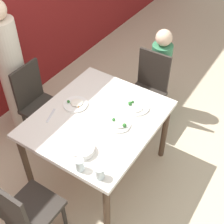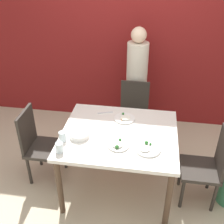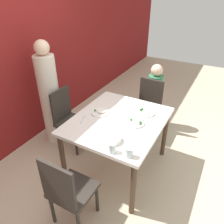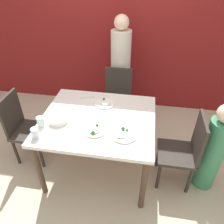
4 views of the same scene
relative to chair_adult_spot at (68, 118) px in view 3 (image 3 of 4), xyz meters
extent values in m
plane|color=beige|center=(-0.08, -0.86, -0.48)|extent=(10.00, 10.00, 0.00)
cube|color=maroon|center=(-0.08, 0.68, 0.87)|extent=(10.00, 0.06, 2.70)
cube|color=silver|center=(-0.08, -0.86, 0.27)|extent=(1.20, 1.04, 0.04)
cylinder|color=#4C3828|center=(-0.62, -1.32, -0.12)|extent=(0.06, 0.06, 0.73)
cylinder|color=#4C3828|center=(0.46, -1.32, -0.12)|extent=(0.06, 0.06, 0.73)
cylinder|color=#4C3828|center=(-0.62, -0.40, -0.12)|extent=(0.06, 0.06, 0.73)
cylinder|color=#4C3828|center=(0.46, -0.40, -0.12)|extent=(0.06, 0.06, 0.73)
cube|color=#2D2823|center=(0.00, -0.07, -0.07)|extent=(0.40, 0.40, 0.04)
cube|color=#2D2823|center=(0.00, 0.11, 0.19)|extent=(0.38, 0.03, 0.47)
cylinder|color=#2D2823|center=(-0.17, -0.24, -0.29)|extent=(0.04, 0.04, 0.40)
cylinder|color=#2D2823|center=(0.17, -0.24, -0.29)|extent=(0.04, 0.04, 0.40)
cylinder|color=#2D2823|center=(-0.17, 0.09, -0.29)|extent=(0.04, 0.04, 0.40)
cylinder|color=#2D2823|center=(0.17, 0.09, -0.29)|extent=(0.04, 0.04, 0.40)
cube|color=#2D2823|center=(0.79, -0.90, -0.07)|extent=(0.40, 0.40, 0.04)
cube|color=#2D2823|center=(0.97, -0.90, 0.19)|extent=(0.03, 0.38, 0.47)
cylinder|color=#2D2823|center=(0.62, -0.73, -0.29)|extent=(0.04, 0.04, 0.40)
cylinder|color=#2D2823|center=(0.62, -1.06, -0.29)|extent=(0.04, 0.04, 0.40)
cylinder|color=#2D2823|center=(0.95, -0.73, -0.29)|extent=(0.04, 0.04, 0.40)
cylinder|color=#2D2823|center=(0.95, -1.06, -0.29)|extent=(0.04, 0.04, 0.40)
cube|color=#2D2823|center=(-0.95, -0.82, -0.07)|extent=(0.40, 0.40, 0.04)
cube|color=#2D2823|center=(-1.14, -0.82, 0.19)|extent=(0.03, 0.38, 0.47)
cylinder|color=#2D2823|center=(-0.79, -0.98, -0.29)|extent=(0.04, 0.04, 0.40)
cylinder|color=#2D2823|center=(-0.79, -0.65, -0.29)|extent=(0.04, 0.04, 0.40)
cylinder|color=#2D2823|center=(-1.12, -0.98, -0.29)|extent=(0.04, 0.04, 0.40)
cylinder|color=#2D2823|center=(-1.12, -0.65, -0.29)|extent=(0.04, 0.04, 0.40)
cylinder|color=beige|center=(0.00, 0.31, 0.20)|extent=(0.28, 0.28, 1.36)
sphere|color=beige|center=(0.00, 0.31, 0.98)|extent=(0.20, 0.20, 0.20)
cylinder|color=#387F56|center=(1.14, -0.90, -0.03)|extent=(0.24, 0.24, 0.91)
sphere|color=beige|center=(1.14, -0.90, 0.52)|extent=(0.19, 0.19, 0.19)
cylinder|color=white|center=(-0.48, -0.99, 0.32)|extent=(0.20, 0.20, 0.05)
cylinder|color=#BC5123|center=(-0.48, -0.99, 0.34)|extent=(0.17, 0.17, 0.01)
cylinder|color=white|center=(-0.07, -1.08, 0.30)|extent=(0.22, 0.22, 0.02)
ellipsoid|color=white|center=(-0.07, -1.10, 0.32)|extent=(0.11, 0.11, 0.02)
sphere|color=#2D702D|center=(-0.06, -1.02, 0.32)|extent=(0.03, 0.03, 0.03)
sphere|color=#2D702D|center=(-0.07, -1.14, 0.33)|extent=(0.04, 0.04, 0.04)
cylinder|color=white|center=(-0.06, -0.60, 0.30)|extent=(0.23, 0.23, 0.02)
ellipsoid|color=white|center=(-0.05, -0.61, 0.32)|extent=(0.11, 0.11, 0.02)
sphere|color=#2D702D|center=(-0.09, -0.53, 0.32)|extent=(0.03, 0.03, 0.03)
cone|color=orange|center=(-0.08, -0.65, 0.32)|extent=(0.02, 0.02, 0.02)
cylinder|color=white|center=(0.22, -1.09, 0.30)|extent=(0.25, 0.25, 0.02)
ellipsoid|color=white|center=(0.19, -1.12, 0.32)|extent=(0.11, 0.11, 0.02)
sphere|color=#2D702D|center=(0.20, -1.03, 0.33)|extent=(0.04, 0.04, 0.04)
cone|color=orange|center=(0.19, -1.12, 0.32)|extent=(0.02, 0.02, 0.03)
sphere|color=#2D702D|center=(0.24, -1.04, 0.32)|extent=(0.02, 0.02, 0.02)
cone|color=orange|center=(0.17, -1.13, 0.32)|extent=(0.02, 0.02, 0.03)
cylinder|color=silver|center=(-0.63, -1.08, 0.34)|extent=(0.07, 0.07, 0.10)
cylinder|color=silver|center=(-0.60, -1.25, 0.34)|extent=(0.07, 0.07, 0.10)
cube|color=white|center=(-0.31, -0.78, 0.29)|extent=(0.14, 0.14, 0.01)
cube|color=silver|center=(-0.30, -0.50, 0.29)|extent=(0.18, 0.08, 0.01)
camera|label=1|loc=(-1.71, -2.08, 2.25)|focal=50.00mm
camera|label=2|loc=(0.20, -3.22, 2.02)|focal=45.00mm
camera|label=3|loc=(-2.04, -1.86, 1.73)|focal=35.00mm
camera|label=4|loc=(0.37, -2.65, 1.71)|focal=35.00mm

